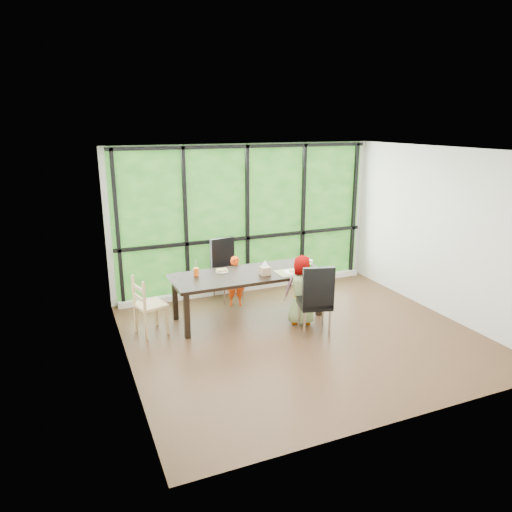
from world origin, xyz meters
The scene contains 23 objects.
ground centered at (0.00, 0.00, 0.00)m, with size 5.00×5.00×0.00m, color black.
back_wall centered at (0.00, 2.25, 1.35)m, with size 5.00×5.00×0.00m, color silver.
foliage_backdrop centered at (0.00, 2.23, 1.35)m, with size 4.80×0.02×2.65m, color #184917.
window_mullions centered at (0.00, 2.19, 1.35)m, with size 4.80×0.06×2.65m, color black, non-canonical shape.
window_sill centered at (0.00, 2.15, 0.05)m, with size 4.80×0.12×0.10m, color silver.
dining_table centered at (-0.49, 0.95, 0.38)m, with size 2.41×0.94×0.75m, color black.
chair_window_leather centered at (-0.51, 1.86, 0.54)m, with size 0.46×0.46×1.08m, color black.
chair_interior_leather centered at (0.22, 0.04, 0.54)m, with size 0.46×0.46×1.08m, color black.
chair_end_beech centered at (-2.04, 0.95, 0.45)m, with size 0.42×0.40×0.90m, color tan.
child_toddler centered at (-0.49, 1.51, 0.44)m, with size 0.32×0.21×0.87m, color #F9440B.
child_older centered at (0.22, 0.42, 0.55)m, with size 0.54×0.35×1.10m, color gray.
placemat centered at (0.17, 0.71, 0.75)m, with size 0.48×0.35×0.01m, color tan.
plate_far centered at (-0.84, 1.17, 0.76)m, with size 0.20×0.20×0.01m, color white.
plate_near centered at (0.16, 0.71, 0.76)m, with size 0.24×0.24×0.01m, color white.
orange_cup centered at (-1.28, 1.14, 0.81)m, with size 0.08×0.08×0.13m, color #FF5F13.
green_cup centered at (0.48, 0.70, 0.81)m, with size 0.07×0.07×0.11m, color #40D822.
white_mug centered at (0.65, 0.97, 0.79)m, with size 0.08×0.08×0.09m, color white.
tissue_box centered at (-0.26, 0.78, 0.81)m, with size 0.15×0.15×0.13m, color tan.
crepe_rolls_far centered at (-0.84, 1.17, 0.78)m, with size 0.20×0.12×0.04m, color tan, non-canonical shape.
crepe_rolls_near centered at (0.16, 0.71, 0.78)m, with size 0.05×0.12×0.04m, color tan, non-canonical shape.
straw_white centered at (-1.28, 1.14, 0.92)m, with size 0.01×0.01×0.20m, color white.
straw_pink centered at (0.48, 0.70, 0.90)m, with size 0.01×0.01×0.20m, color pink.
tissue centered at (-0.26, 0.78, 0.93)m, with size 0.12×0.12×0.11m, color white.
Camera 1 is at (-3.10, -5.64, 3.07)m, focal length 32.96 mm.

